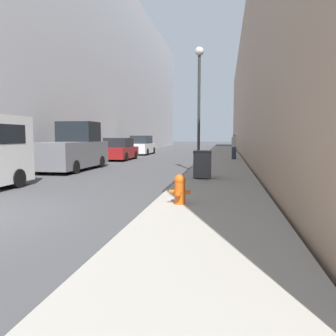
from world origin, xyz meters
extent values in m
cube|color=#9E998E|center=(5.16, 18.00, 0.07)|extent=(2.89, 60.00, 0.14)
cube|color=#BCBCC1|center=(-10.52, 26.00, 8.49)|extent=(12.00, 60.00, 16.98)
cube|color=#9E7F66|center=(12.71, 26.00, 5.89)|extent=(12.00, 60.00, 11.78)
cylinder|color=#D15614|center=(4.39, 1.73, 0.41)|extent=(0.26, 0.26, 0.52)
sphere|color=#D15614|center=(4.39, 1.73, 0.71)|extent=(0.27, 0.27, 0.27)
cylinder|color=#D15614|center=(4.39, 1.73, 0.79)|extent=(0.07, 0.07, 0.06)
cylinder|color=#D15614|center=(4.39, 1.55, 0.43)|extent=(0.11, 0.12, 0.11)
cylinder|color=#D15614|center=(4.20, 1.73, 0.43)|extent=(0.12, 0.09, 0.09)
cylinder|color=#D15614|center=(4.58, 1.73, 0.43)|extent=(0.12, 0.09, 0.09)
cube|color=#3D3D42|center=(4.58, 6.57, 0.64)|extent=(0.64, 0.66, 0.93)
cube|color=#2D2D31|center=(4.58, 6.57, 1.15)|extent=(0.66, 0.68, 0.08)
cylinder|color=black|center=(4.31, 6.86, 0.22)|extent=(0.05, 0.16, 0.16)
cylinder|color=black|center=(4.85, 6.86, 0.22)|extent=(0.05, 0.16, 0.16)
cylinder|color=#2D332D|center=(4.15, 9.86, 0.27)|extent=(0.25, 0.25, 0.25)
cylinder|color=#2D332D|center=(4.15, 9.86, 2.82)|extent=(0.13, 0.13, 5.35)
sphere|color=silver|center=(4.15, 9.86, 5.66)|extent=(0.41, 0.41, 0.41)
cylinder|color=black|center=(-1.46, 4.07, 0.32)|extent=(0.24, 0.64, 0.64)
cube|color=slate|center=(-2.35, 9.83, 0.81)|extent=(2.02, 5.17, 1.27)
cube|color=black|center=(-2.35, 10.73, 1.97)|extent=(1.86, 1.65, 1.05)
cylinder|color=black|center=(-3.29, 11.43, 0.32)|extent=(0.24, 0.64, 0.64)
cylinder|color=black|center=(-1.41, 11.43, 0.32)|extent=(0.24, 0.64, 0.64)
cylinder|color=black|center=(-3.29, 8.23, 0.32)|extent=(0.24, 0.64, 0.64)
cylinder|color=black|center=(-1.41, 8.23, 0.32)|extent=(0.24, 0.64, 0.64)
cube|color=maroon|center=(-2.27, 17.14, 0.54)|extent=(1.87, 4.01, 0.77)
cube|color=#1E2328|center=(-2.27, 17.14, 1.27)|extent=(1.64, 2.08, 0.68)
cylinder|color=black|center=(-3.13, 18.34, 0.32)|extent=(0.24, 0.64, 0.64)
cylinder|color=black|center=(-1.40, 18.34, 0.32)|extent=(0.24, 0.64, 0.64)
cylinder|color=black|center=(-3.13, 15.94, 0.32)|extent=(0.24, 0.64, 0.64)
cylinder|color=black|center=(-1.40, 15.94, 0.32)|extent=(0.24, 0.64, 0.64)
cube|color=silver|center=(-2.48, 24.50, 0.60)|extent=(1.83, 4.56, 0.88)
cube|color=#1E2328|center=(-2.48, 24.50, 1.41)|extent=(1.61, 2.37, 0.75)
cylinder|color=black|center=(-3.32, 25.87, 0.32)|extent=(0.24, 0.64, 0.64)
cylinder|color=black|center=(-1.64, 25.87, 0.32)|extent=(0.24, 0.64, 0.64)
cylinder|color=black|center=(-3.32, 23.13, 0.32)|extent=(0.24, 0.64, 0.64)
cylinder|color=black|center=(-1.64, 23.13, 0.32)|extent=(0.24, 0.64, 0.64)
cube|color=#2D3347|center=(5.99, 17.25, 0.57)|extent=(0.30, 0.21, 0.85)
cube|color=#B7B2A3|center=(5.99, 17.25, 1.33)|extent=(0.35, 0.21, 0.67)
sphere|color=tan|center=(5.99, 17.25, 1.79)|extent=(0.23, 0.23, 0.23)
camera|label=1|loc=(5.44, -5.79, 1.74)|focal=35.00mm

